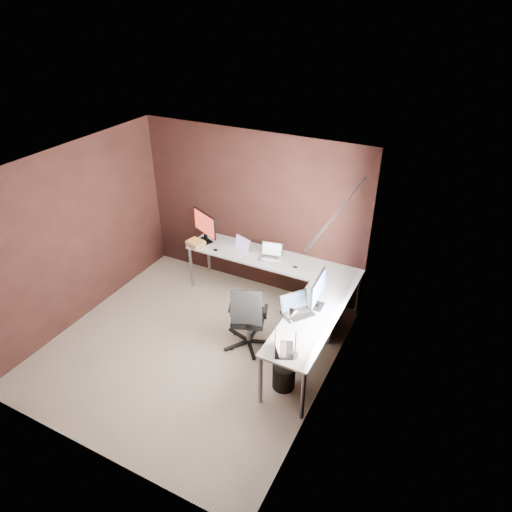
# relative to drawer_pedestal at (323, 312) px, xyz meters

# --- Properties ---
(room) EXTENTS (3.60, 3.60, 2.50)m
(room) POSITION_rel_drawer_pedestal_xyz_m (-1.09, -1.08, 0.98)
(room) COLOR tan
(room) RESTS_ON ground
(desk) EXTENTS (2.65, 2.25, 0.73)m
(desk) POSITION_rel_drawer_pedestal_xyz_m (-0.59, -0.11, 0.38)
(desk) COLOR white
(desk) RESTS_ON ground
(drawer_pedestal) EXTENTS (0.42, 0.50, 0.60)m
(drawer_pedestal) POSITION_rel_drawer_pedestal_xyz_m (0.00, 0.00, 0.00)
(drawer_pedestal) COLOR white
(drawer_pedestal) RESTS_ON ground
(monitor_left) EXTENTS (0.52, 0.27, 0.49)m
(monitor_left) POSITION_rel_drawer_pedestal_xyz_m (-2.11, 0.36, 0.70)
(monitor_left) COLOR black
(monitor_left) RESTS_ON desk
(monitor_right) EXTENTS (0.14, 0.53, 0.44)m
(monitor_right) POSITION_rel_drawer_pedestal_xyz_m (0.05, -0.46, 0.68)
(monitor_right) COLOR black
(monitor_right) RESTS_ON desk
(laptop_white) EXTENTS (0.37, 0.31, 0.21)m
(laptop_white) POSITION_rel_drawer_pedestal_xyz_m (-1.47, 0.32, 0.48)
(laptop_white) COLOR white
(laptop_white) RESTS_ON desk
(laptop_silver) EXTENTS (0.36, 0.28, 0.22)m
(laptop_silver) POSITION_rel_drawer_pedestal_xyz_m (-0.97, 0.36, 0.48)
(laptop_silver) COLOR silver
(laptop_silver) RESTS_ON desk
(laptop_black_big) EXTENTS (0.43, 0.45, 0.25)m
(laptop_black_big) POSITION_rel_drawer_pedestal_xyz_m (-0.13, -0.69, 0.48)
(laptop_black_big) COLOR black
(laptop_black_big) RESTS_ON desk
(laptop_black_small) EXTENTS (0.31, 0.35, 0.20)m
(laptop_black_small) POSITION_rel_drawer_pedestal_xyz_m (-0.01, -1.39, 0.47)
(laptop_black_small) COLOR black
(laptop_black_small) RESTS_ON desk
(book_stack) EXTENTS (0.34, 0.31, 0.09)m
(book_stack) POSITION_rel_drawer_pedestal_xyz_m (-2.16, 0.15, 0.47)
(book_stack) COLOR #997152
(book_stack) RESTS_ON desk
(mouse_left) EXTENTS (0.08, 0.06, 0.03)m
(mouse_left) POSITION_rel_drawer_pedestal_xyz_m (-1.80, 0.16, 0.45)
(mouse_left) COLOR black
(mouse_left) RESTS_ON desk
(mouse_corner) EXTENTS (0.09, 0.07, 0.03)m
(mouse_corner) POSITION_rel_drawer_pedestal_xyz_m (-0.54, 0.26, 0.44)
(mouse_corner) COLOR black
(mouse_corner) RESTS_ON desk
(desk_lamp) EXTENTS (0.18, 0.21, 0.55)m
(desk_lamp) POSITION_rel_drawer_pedestal_xyz_m (0.09, -1.36, 0.78)
(desk_lamp) COLOR slate
(desk_lamp) RESTS_ON desk
(office_chair) EXTENTS (0.55, 0.58, 0.98)m
(office_chair) POSITION_rel_drawer_pedestal_xyz_m (-0.77, -0.76, -0.01)
(office_chair) COLOR black
(office_chair) RESTS_ON ground
(wastebasket) EXTENTS (0.29, 0.29, 0.32)m
(wastebasket) POSITION_rel_drawer_pedestal_xyz_m (-0.05, -1.22, -0.14)
(wastebasket) COLOR black
(wastebasket) RESTS_ON ground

